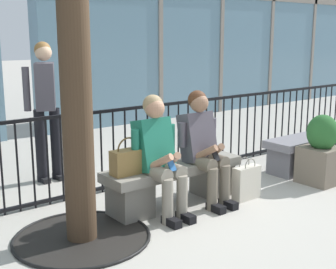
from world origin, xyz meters
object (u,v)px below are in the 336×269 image
stone_bench (174,180)px  bystander_at_railing (46,101)px  handbag_on_bench (128,161)px  stone_bench_far (313,148)px  seated_person_with_phone (159,152)px  shopping_bag (247,182)px  planter (321,152)px  seated_person_companion (203,144)px

stone_bench → bystander_at_railing: bystander_at_railing is taller
handbag_on_bench → stone_bench_far: size_ratio=0.23×
seated_person_with_phone → handbag_on_bench: size_ratio=3.28×
handbag_on_bench → bystander_at_railing: bearing=93.6°
shopping_bag → handbag_on_bench: bearing=164.5°
stone_bench_far → planter: bearing=-137.7°
seated_person_with_phone → shopping_bag: (1.02, -0.25, -0.46)m
seated_person_with_phone → seated_person_companion: 0.59m
seated_person_with_phone → stone_bench_far: 2.72m
seated_person_with_phone → seated_person_companion: bearing=0.0°
stone_bench_far → planter: 0.71m
bystander_at_railing → handbag_on_bench: bearing=-86.4°
bystander_at_railing → stone_bench_far: (3.08, -1.69, -0.73)m
seated_person_companion → planter: bearing=-14.2°
seated_person_companion → shopping_bag: bearing=-29.4°
seated_person_companion → handbag_on_bench: size_ratio=3.28×
shopping_bag → planter: (1.15, -0.16, 0.20)m
seated_person_companion → shopping_bag: seated_person_companion is taller
stone_bench_far → seated_person_with_phone: bearing=-178.5°
bystander_at_railing → seated_person_with_phone: bearing=-77.5°
stone_bench → seated_person_with_phone: bearing=-156.3°
seated_person_with_phone → seated_person_companion: (0.59, 0.00, 0.00)m
bystander_at_railing → stone_bench_far: 3.59m
handbag_on_bench → stone_bench: bearing=1.0°
seated_person_with_phone → bystander_at_railing: bearing=102.5°
stone_bench → bystander_at_railing: 1.91m
bystander_at_railing → stone_bench_far: bystander_at_railing is taller
handbag_on_bench → shopping_bag: handbag_on_bench is taller
stone_bench_far → planter: planter is taller
seated_person_companion → shopping_bag: (0.44, -0.25, -0.46)m
handbag_on_bench → stone_bench_far: (2.98, -0.05, -0.31)m
bystander_at_railing → planter: (2.56, -2.16, -0.61)m
stone_bench → stone_bench_far: 2.40m
seated_person_companion → seated_person_with_phone: bearing=180.0°
stone_bench → seated_person_companion: seated_person_companion is taller
bystander_at_railing → planter: size_ratio=2.01×
handbag_on_bench → shopping_bag: 1.41m
handbag_on_bench → planter: 2.52m
stone_bench → seated_person_with_phone: seated_person_with_phone is taller
stone_bench → seated_person_with_phone: size_ratio=1.32×
planter → shopping_bag: bearing=172.3°
stone_bench → planter: 1.96m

